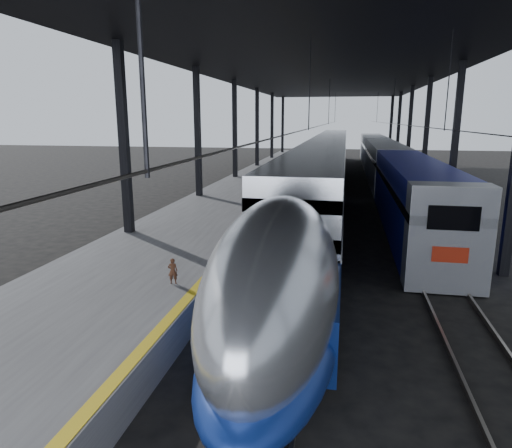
# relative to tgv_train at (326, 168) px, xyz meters

# --- Properties ---
(ground) EXTENTS (160.00, 160.00, 0.00)m
(ground) POSITION_rel_tgv_train_xyz_m (-2.00, -24.07, -2.00)
(ground) COLOR black
(ground) RESTS_ON ground
(platform) EXTENTS (6.00, 80.00, 1.00)m
(platform) POSITION_rel_tgv_train_xyz_m (-5.50, -4.07, -1.50)
(platform) COLOR #4C4C4F
(platform) RESTS_ON ground
(yellow_strip) EXTENTS (0.30, 80.00, 0.01)m
(yellow_strip) POSITION_rel_tgv_train_xyz_m (-2.70, -4.07, -0.99)
(yellow_strip) COLOR gold
(yellow_strip) RESTS_ON platform
(rails) EXTENTS (6.52, 80.00, 0.16)m
(rails) POSITION_rel_tgv_train_xyz_m (2.50, -4.07, -1.92)
(rails) COLOR slate
(rails) RESTS_ON ground
(canopy) EXTENTS (18.00, 75.00, 9.47)m
(canopy) POSITION_rel_tgv_train_xyz_m (-0.10, -4.07, 7.12)
(canopy) COLOR black
(canopy) RESTS_ON ground
(tgv_train) EXTENTS (2.98, 65.20, 4.27)m
(tgv_train) POSITION_rel_tgv_train_xyz_m (0.00, 0.00, 0.00)
(tgv_train) COLOR #B5B7BC
(tgv_train) RESTS_ON ground
(second_train) EXTENTS (2.73, 56.05, 3.76)m
(second_train) POSITION_rel_tgv_train_xyz_m (5.00, 5.49, -0.09)
(second_train) COLOR navy
(second_train) RESTS_ON ground
(child) EXTENTS (0.32, 0.25, 0.80)m
(child) POSITION_rel_tgv_train_xyz_m (-3.51, -24.90, -0.60)
(child) COLOR #482718
(child) RESTS_ON platform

